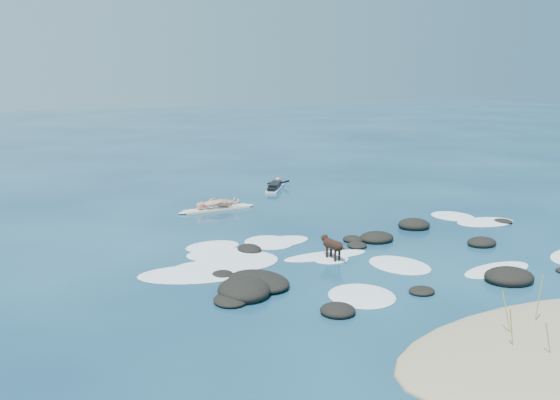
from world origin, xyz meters
TOP-DOWN VIEW (x-y plane):
  - ground at (0.00, 0.00)m, footprint 160.00×160.00m
  - reef_rocks at (-1.58, -1.80)m, footprint 13.25×7.23m
  - breaking_foam at (-1.37, -0.47)m, footprint 14.80×8.12m
  - standing_surfer_rig at (-2.31, 7.19)m, footprint 3.33×0.72m
  - paddling_surfer_rig at (1.82, 10.30)m, footprint 1.90×2.33m
  - dog at (-1.63, -0.83)m, footprint 0.37×1.17m

SIDE VIEW (x-z plane):
  - ground at x=0.00m, z-range 0.00..0.00m
  - breaking_foam at x=-1.37m, z-range -0.05..0.07m
  - reef_rocks at x=-1.58m, z-range -0.17..0.38m
  - paddling_surfer_rig at x=1.82m, z-range -0.07..0.38m
  - dog at x=-1.63m, z-range 0.12..0.87m
  - standing_surfer_rig at x=-2.31m, z-range -0.20..1.69m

